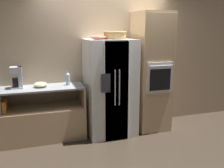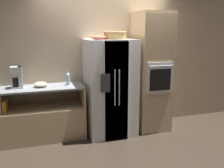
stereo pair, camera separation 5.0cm
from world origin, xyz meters
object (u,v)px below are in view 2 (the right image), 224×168
(refrigerator, at_px, (110,88))
(bottle_tall, at_px, (68,78))
(wall_oven, at_px, (151,72))
(fruit_bowl, at_px, (99,37))
(coffee_maker, at_px, (18,76))
(wicker_basket, at_px, (115,35))
(mixing_bowl, at_px, (41,84))

(refrigerator, bearing_deg, bottle_tall, 169.97)
(wall_oven, relative_size, fruit_bowl, 7.66)
(fruit_bowl, xyz_separation_m, coffee_maker, (-1.35, 0.20, -0.63))
(wall_oven, bearing_deg, refrigerator, -177.55)
(fruit_bowl, bearing_deg, wicker_basket, -1.04)
(refrigerator, distance_m, wicker_basket, 0.94)
(wicker_basket, relative_size, mixing_bowl, 1.81)
(wall_oven, xyz_separation_m, wicker_basket, (-0.75, -0.08, 0.70))
(wicker_basket, bearing_deg, mixing_bowl, 173.28)
(wall_oven, height_order, wicker_basket, wall_oven)
(wall_oven, bearing_deg, coffee_maker, 177.02)
(mixing_bowl, relative_size, coffee_maker, 0.63)
(wall_oven, distance_m, bottle_tall, 1.56)
(refrigerator, xyz_separation_m, wall_oven, (0.83, 0.04, 0.24))
(wicker_basket, height_order, coffee_maker, wicker_basket)
(bottle_tall, bearing_deg, wall_oven, -3.47)
(wicker_basket, xyz_separation_m, bottle_tall, (-0.81, 0.17, -0.75))
(refrigerator, relative_size, mixing_bowl, 7.71)
(wicker_basket, xyz_separation_m, coffee_maker, (-1.63, 0.20, -0.67))
(mixing_bowl, bearing_deg, wicker_basket, -6.72)
(bottle_tall, bearing_deg, fruit_bowl, -17.90)
(fruit_bowl, height_order, bottle_tall, fruit_bowl)
(wall_oven, height_order, fruit_bowl, wall_oven)
(mixing_bowl, height_order, coffee_maker, coffee_maker)
(refrigerator, relative_size, wall_oven, 0.78)
(bottle_tall, height_order, coffee_maker, coffee_maker)
(wicker_basket, bearing_deg, bottle_tall, 167.87)
(fruit_bowl, bearing_deg, bottle_tall, 162.10)
(bottle_tall, relative_size, mixing_bowl, 1.18)
(coffee_maker, bearing_deg, refrigerator, -5.84)
(refrigerator, relative_size, wicker_basket, 4.25)
(refrigerator, distance_m, fruit_bowl, 0.93)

